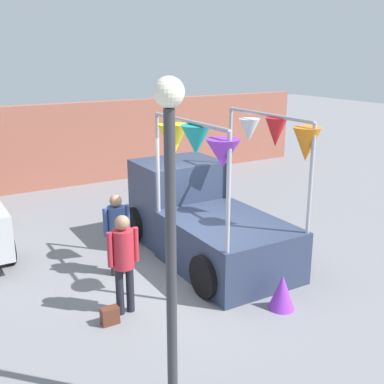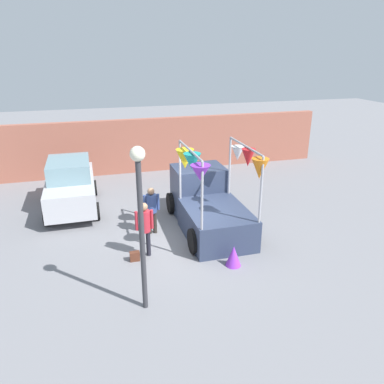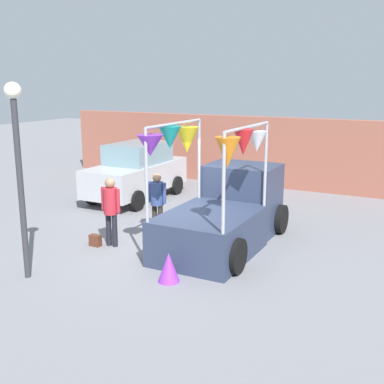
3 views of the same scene
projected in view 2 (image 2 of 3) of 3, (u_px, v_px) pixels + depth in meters
ground_plane at (186, 240)px, 11.97m from camera, size 60.00×60.00×0.00m
vendor_truck at (207, 201)px, 12.68m from camera, size 2.35×4.08×3.01m
parked_car at (71, 185)px, 14.01m from camera, size 1.88×4.00×1.88m
person_customer at (144, 224)px, 10.70m from camera, size 0.53×0.34×1.68m
person_vendor at (151, 206)px, 12.08m from camera, size 0.53×0.34×1.59m
handbag at (135, 256)px, 10.74m from camera, size 0.28×0.16×0.28m
street_lamp at (140, 208)px, 7.95m from camera, size 0.32×0.32×3.89m
brick_boundary_wall at (146, 145)px, 18.33m from camera, size 18.00×0.36×2.60m
folded_kite_bundle_violet at (234, 256)px, 10.45m from camera, size 0.62×0.62×0.60m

